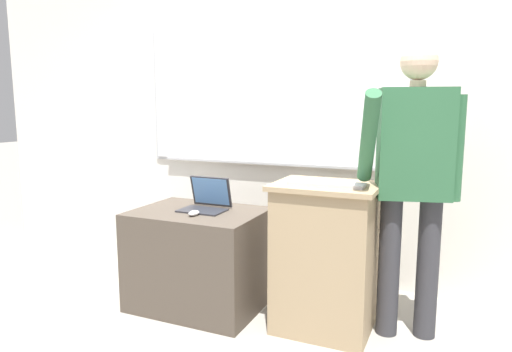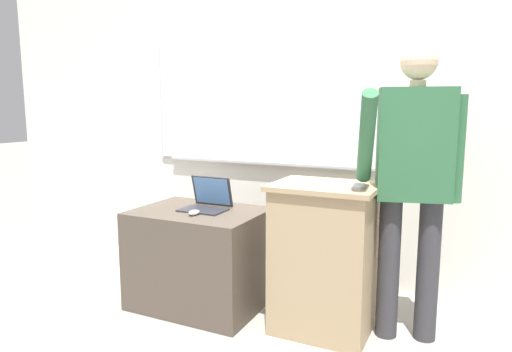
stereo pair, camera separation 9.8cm
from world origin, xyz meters
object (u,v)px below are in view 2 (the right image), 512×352
Objects in this scene: wireless_keyboard at (325,184)px; person_presenter at (413,173)px; computer_mouse_by_laptop at (194,213)px; side_desk at (200,258)px; laptop at (208,199)px; lectern_podium at (324,258)px.

person_presenter is at bearing 21.16° from wireless_keyboard.
person_presenter reaches higher than computer_mouse_by_laptop.
laptop is (0.04, 0.07, 0.41)m from side_desk.
computer_mouse_by_laptop is (-0.86, -0.09, -0.24)m from wireless_keyboard.
person_presenter is at bearing 11.73° from computer_mouse_by_laptop.
computer_mouse_by_laptop is (-0.85, -0.16, 0.23)m from lectern_podium.
side_desk is at bearing -117.99° from laptop.
wireless_keyboard is 4.55× the size of computer_mouse_by_laptop.
computer_mouse_by_laptop is at bearing -169.51° from lectern_podium.
laptop is at bearing 177.05° from lectern_podium.
wireless_keyboard is (0.01, -0.06, 0.47)m from lectern_podium.
wireless_keyboard is (0.91, -0.04, 0.60)m from side_desk.
wireless_keyboard is at bearing -77.82° from lectern_podium.
computer_mouse_by_laptop is (0.01, -0.20, -0.05)m from laptop.
wireless_keyboard is (0.87, -0.11, 0.19)m from laptop.
person_presenter is at bearing 5.86° from side_desk.
lectern_podium is 0.89m from computer_mouse_by_laptop.
laptop is (-1.35, -0.08, -0.26)m from person_presenter.
wireless_keyboard is (-0.47, -0.18, -0.07)m from person_presenter.
person_presenter reaches higher than laptop.
side_desk is 0.39m from computer_mouse_by_laptop.
lectern_podium is 0.91m from laptop.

